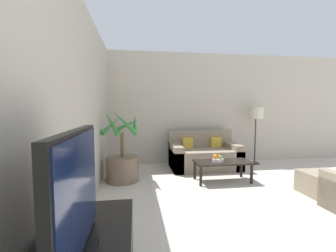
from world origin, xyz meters
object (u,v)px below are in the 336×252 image
(coffee_table, at_px, (222,164))
(fruit_bowl, at_px, (218,160))
(floor_lamp, at_px, (256,116))
(orange_fruit, at_px, (215,156))
(ottoman, at_px, (322,184))
(sofa_loveseat, at_px, (204,156))
(potted_palm, at_px, (122,162))
(television, at_px, (76,195))
(apple_green, at_px, (220,157))
(apple_red, at_px, (219,156))

(coffee_table, xyz_separation_m, fruit_bowl, (-0.10, -0.04, 0.08))
(floor_lamp, distance_m, orange_fruit, 2.00)
(floor_lamp, xyz_separation_m, ottoman, (0.00, -2.00, -0.99))
(sofa_loveseat, bearing_deg, ottoman, -53.15)
(sofa_loveseat, height_order, ottoman, sofa_loveseat)
(potted_palm, distance_m, ottoman, 3.33)
(television, bearing_deg, orange_fruit, 57.11)
(television, distance_m, sofa_loveseat, 4.15)
(orange_fruit, bearing_deg, apple_green, -38.21)
(apple_red, xyz_separation_m, apple_green, (-0.00, -0.08, 0.00))
(potted_palm, height_order, apple_green, potted_palm)
(ottoman, bearing_deg, fruit_bowl, 150.22)
(fruit_bowl, height_order, apple_red, apple_red)
(apple_red, distance_m, orange_fruit, 0.08)
(apple_green, relative_size, orange_fruit, 0.86)
(potted_palm, xyz_separation_m, fruit_bowl, (1.73, -0.33, 0.05))
(television, bearing_deg, ottoman, 30.35)
(apple_green, height_order, ottoman, apple_green)
(coffee_table, distance_m, fruit_bowl, 0.14)
(coffee_table, xyz_separation_m, ottoman, (1.30, -0.84, -0.15))
(fruit_bowl, distance_m, apple_green, 0.08)
(coffee_table, distance_m, apple_red, 0.16)
(television, relative_size, fruit_bowl, 4.03)
(apple_red, xyz_separation_m, ottoman, (1.38, -0.84, -0.29))
(television, bearing_deg, apple_green, 55.38)
(orange_fruit, relative_size, ottoman, 0.14)
(potted_palm, distance_m, apple_green, 1.80)
(apple_red, relative_size, orange_fruit, 0.81)
(ottoman, bearing_deg, orange_fruit, 150.66)
(potted_palm, bearing_deg, fruit_bowl, -10.95)
(ottoman, bearing_deg, apple_red, 148.61)
(fruit_bowl, bearing_deg, apple_green, -60.39)
(apple_green, distance_m, ottoman, 1.60)
(television, bearing_deg, potted_palm, 88.88)
(sofa_loveseat, bearing_deg, floor_lamp, 8.50)
(floor_lamp, relative_size, apple_red, 20.50)
(fruit_bowl, relative_size, apple_red, 2.98)
(fruit_bowl, xyz_separation_m, ottoman, (1.40, -0.80, -0.23))
(orange_fruit, bearing_deg, fruit_bowl, -15.45)
(coffee_table, relative_size, fruit_bowl, 5.14)
(potted_palm, xyz_separation_m, orange_fruit, (1.68, -0.32, 0.12))
(television, height_order, apple_green, television)
(fruit_bowl, height_order, apple_green, apple_green)
(television, distance_m, ottoman, 3.76)
(sofa_loveseat, distance_m, apple_red, 0.98)
(sofa_loveseat, distance_m, coffee_table, 0.96)
(floor_lamp, bearing_deg, potted_palm, -164.48)
(sofa_loveseat, height_order, floor_lamp, floor_lamp)
(apple_red, xyz_separation_m, orange_fruit, (-0.08, -0.02, 0.01))
(fruit_bowl, bearing_deg, ottoman, -29.78)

